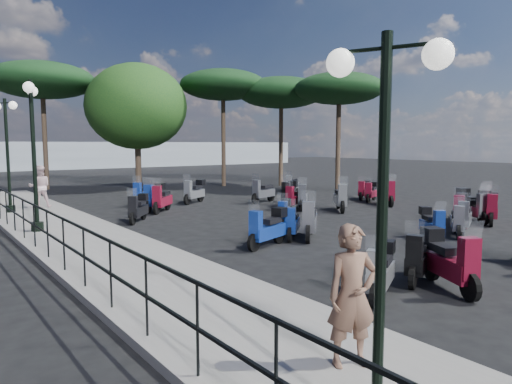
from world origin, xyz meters
TOP-DOWN VIEW (x-y plane):
  - ground at (0.00, 0.00)m, footprint 120.00×120.00m
  - sidewalk at (-6.50, 3.00)m, footprint 3.00×30.00m
  - railing at (-7.80, 2.80)m, footprint 0.04×26.04m
  - lamp_post_0 at (-7.06, -7.98)m, footprint 0.56×0.97m
  - lamp_post_1 at (-7.27, 4.38)m, footprint 0.60×1.28m
  - lamp_post_2 at (-7.22, 9.17)m, footprint 0.70×1.19m
  - woman at (-6.22, -6.96)m, footprint 0.73×0.63m
  - pedestrian_far at (-6.00, 9.87)m, footprint 0.97×0.84m
  - scooter_0 at (-3.65, -5.42)m, footprint 1.45×0.90m
  - scooter_1 at (-2.23, -5.91)m, footprint 1.04×1.64m
  - scooter_2 at (-1.45, -0.60)m, footprint 1.23×1.08m
  - scooter_3 at (-1.07, -0.93)m, footprint 1.44×1.34m
  - scooter_4 at (-3.89, 4.81)m, footprint 1.18×1.28m
  - scooter_5 at (-2.18, 6.47)m, footprint 1.37×1.34m
  - scooter_6 at (-2.26, -5.27)m, footprint 1.56×0.85m
  - scooter_8 at (-0.73, 0.58)m, footprint 1.25×1.20m
  - scooter_9 at (-2.72, -1.03)m, footprint 1.63×0.75m
  - scooter_10 at (-2.24, 7.03)m, footprint 1.46×1.36m
  - scooter_11 at (-1.99, 8.85)m, footprint 1.34×1.26m
  - scooter_13 at (2.69, -3.36)m, footprint 1.37×0.95m
  - scooter_14 at (1.56, -3.22)m, footprint 1.02×1.28m
  - scooter_15 at (2.65, 3.79)m, footprint 1.58×0.78m
  - scooter_16 at (2.83, 4.36)m, footprint 1.63×1.22m
  - scooter_17 at (0.30, 8.18)m, footprint 1.59×1.08m
  - scooter_19 at (3.47, -3.16)m, footprint 1.55×0.85m
  - scooter_20 at (4.46, -2.47)m, footprint 1.64×0.95m
  - scooter_21 at (2.92, 3.61)m, footprint 1.34×1.33m
  - scooter_22 at (3.81, 2.29)m, footprint 1.29×1.49m
  - scooter_23 at (2.97, 6.40)m, footprint 1.73×0.76m
  - scooter_25 at (5.42, -2.45)m, footprint 1.05×1.53m
  - scooter_26 at (5.79, -2.25)m, footprint 1.13×1.69m
  - scooter_27 at (6.81, 2.24)m, footprint 1.20×1.54m
  - scooter_28 at (7.75, 4.30)m, footprint 1.43×0.81m
  - scooter_29 at (7.18, 9.03)m, footprint 1.46×0.85m
  - scooter_30 at (5.71, -2.95)m, footprint 1.64×0.95m
  - scooter_31 at (7.36, 3.54)m, footprint 1.43×0.81m
  - broadleaf_tree at (0.90, 16.03)m, footprint 6.03×6.03m
  - pine_0 at (6.25, 14.73)m, footprint 5.60×5.60m
  - pine_1 at (9.44, 12.68)m, footprint 5.76×5.76m
  - pine_2 at (-3.57, 19.44)m, footprint 6.19×6.19m
  - pine_3 at (10.18, 8.30)m, footprint 5.28×5.28m
  - distant_hills at (0.00, 45.00)m, footprint 70.00×8.00m

SIDE VIEW (x-z plane):
  - ground at x=0.00m, z-range 0.00..0.00m
  - sidewalk at x=-6.50m, z-range 0.00..0.15m
  - scooter_2 at x=-1.45m, z-range -0.19..1.04m
  - scooter_13 at x=2.69m, z-range -0.19..1.06m
  - scooter_29 at x=7.18m, z-range -0.19..1.06m
  - scooter_14 at x=1.56m, z-range -0.15..1.05m
  - scooter_15 at x=2.65m, z-range -0.20..1.11m
  - scooter_19 at x=3.47m, z-range -0.20..1.11m
  - scooter_28 at x=7.75m, z-range -0.15..1.06m
  - scooter_31 at x=7.36m, z-range -0.15..1.06m
  - scooter_6 at x=-2.26m, z-range -0.20..1.12m
  - scooter_0 at x=-3.65m, z-range -0.15..1.10m
  - scooter_8 at x=-0.73m, z-range -0.16..1.10m
  - scooter_4 at x=-3.89m, z-range -0.16..1.11m
  - scooter_11 at x=-1.99m, z-range -0.21..1.17m
  - scooter_25 at x=5.42m, z-range -0.21..1.17m
  - scooter_23 at x=2.97m, z-range -0.22..1.19m
  - scooter_21 at x=2.92m, z-range -0.22..1.20m
  - scooter_5 at x=-2.18m, z-range -0.22..1.22m
  - scooter_9 at x=-2.72m, z-range -0.16..1.17m
  - scooter_27 at x=6.81m, z-range -0.22..1.24m
  - scooter_22 at x=3.81m, z-range -0.23..1.25m
  - scooter_3 at x=-1.07m, z-range -0.23..1.25m
  - scooter_20 at x=4.46m, z-range -0.17..1.22m
  - scooter_30 at x=5.71m, z-range -0.17..1.22m
  - scooter_17 at x=0.30m, z-range -0.17..1.23m
  - scooter_1 at x=-2.23m, z-range -0.18..1.25m
  - scooter_10 at x=-2.24m, z-range -0.18..1.27m
  - scooter_16 at x=2.83m, z-range -0.18..1.31m
  - scooter_26 at x=5.79m, z-range -0.18..1.31m
  - railing at x=-7.80m, z-range 0.35..1.45m
  - woman at x=-6.22m, z-range 0.15..1.83m
  - pedestrian_far at x=-6.00m, z-range 0.15..1.88m
  - distant_hills at x=0.00m, z-range 0.00..3.00m
  - lamp_post_0 at x=-7.06m, z-range 0.40..3.92m
  - lamp_post_2 at x=-7.22m, z-range 0.45..4.77m
  - lamp_post_1 at x=-7.27m, z-range 0.47..4.94m
  - broadleaf_tree at x=0.90m, z-range 1.21..8.77m
  - pine_3 at x=10.18m, z-range 2.51..9.44m
  - pine_1 at x=9.44m, z-range 2.52..9.62m
  - pine_2 at x=-3.57m, z-range 2.71..10.34m
  - pine_0 at x=6.25m, z-range 2.76..10.30m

